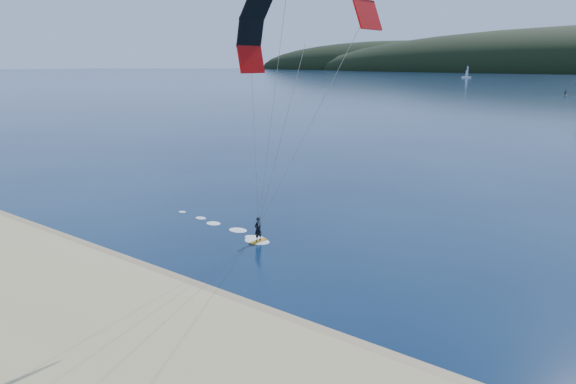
{
  "coord_description": "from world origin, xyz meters",
  "views": [
    {
      "loc": [
        20.68,
        -13.31,
        12.28
      ],
      "look_at": [
        2.63,
        10.0,
        5.0
      ],
      "focal_mm": 32.95,
      "sensor_mm": 36.0,
      "label": 1
    }
  ],
  "objects": [
    {
      "name": "ground",
      "position": [
        0.0,
        0.0,
        0.0
      ],
      "size": [
        1800.0,
        1800.0,
        0.0
      ],
      "primitive_type": "plane",
      "color": "black",
      "rests_on": "ground"
    },
    {
      "name": "wet_sand",
      "position": [
        0.0,
        4.5,
        0.05
      ],
      "size": [
        220.0,
        2.5,
        0.1
      ],
      "color": "#927A55",
      "rests_on": "ground"
    },
    {
      "name": "sailboat",
      "position": [
        -127.69,
        407.0,
        0.75
      ],
      "size": [
        7.24,
        4.58,
        10.17
      ],
      "color": "white",
      "rests_on": "ground"
    },
    {
      "name": "kitesurfer_near",
      "position": [
        3.5,
        10.06,
        12.76
      ],
      "size": [
        21.37,
        6.24,
        16.34
      ],
      "color": "#C08A16",
      "rests_on": "ground"
    }
  ]
}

